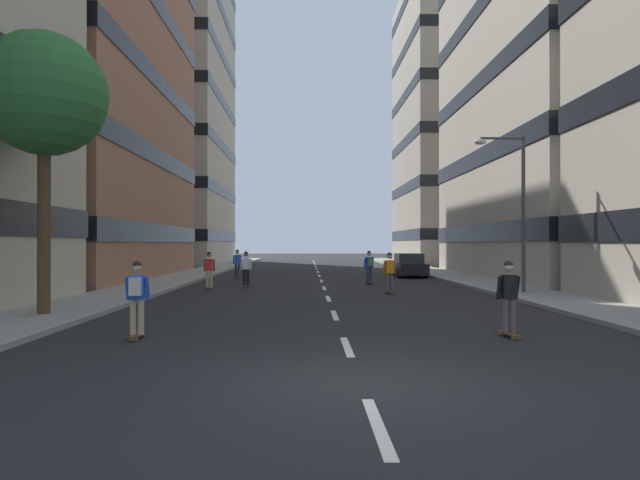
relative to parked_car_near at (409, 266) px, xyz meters
name	(u,v)px	position (x,y,z in m)	size (l,w,h in m)	color
ground_plane	(320,277)	(-5.76, -0.21, -0.70)	(159.90, 159.90, 0.00)	black
sidewalk_left	(198,273)	(-14.22, 3.12, -0.63)	(3.00, 73.29, 0.14)	gray
sidewalk_right	(438,273)	(2.70, 3.12, -0.63)	(3.00, 73.29, 0.14)	gray
lane_markings	(319,276)	(-5.76, 1.14, -0.70)	(0.16, 62.20, 0.01)	silver
building_left_mid	(32,13)	(-23.62, -1.12, 15.74)	(15.90, 20.74, 32.71)	#9E6B51
building_left_far	(151,106)	(-23.62, 24.85, 16.45)	(15.90, 19.52, 34.13)	#BCB29E
building_right_far	(475,124)	(12.09, 24.85, 14.68)	(15.90, 16.99, 30.58)	#B2A893
parked_car_near	(409,266)	(0.00, 0.00, 0.00)	(1.82, 4.40, 1.52)	black
street_tree_near	(44,96)	(-14.22, -19.32, 5.76)	(3.57, 3.57, 8.15)	#4C3823
streetlamp_right	(515,196)	(2.03, -12.84, 3.44)	(2.13, 0.30, 6.50)	#3F3F44
skater_0	(369,265)	(-3.28, -6.35, 0.32)	(0.57, 0.92, 1.78)	brown
skater_1	(209,269)	(-11.18, -9.52, 0.29)	(0.56, 0.92, 1.78)	brown
skater_2	(509,295)	(-1.92, -22.79, 0.29)	(0.55, 0.92, 1.78)	brown
skater_3	(246,267)	(-9.59, -8.39, 0.29)	(0.55, 0.91, 1.78)	brown
skater_4	(137,294)	(-10.48, -22.79, 0.32)	(0.54, 0.91, 1.78)	brown
skater_5	(390,271)	(-3.04, -11.87, 0.29)	(0.56, 0.92, 1.78)	brown
skater_6	(237,262)	(-10.94, -1.01, 0.29)	(0.56, 0.92, 1.78)	brown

